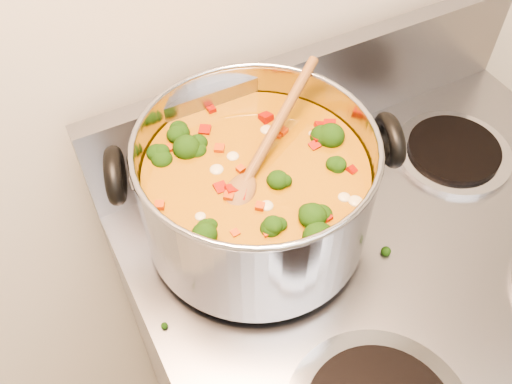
# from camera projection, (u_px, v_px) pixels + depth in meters

# --- Properties ---
(stockpot) EXTENTS (0.36, 0.30, 0.18)m
(stockpot) POSITION_uv_depth(u_px,v_px,m) (256.00, 190.00, 0.73)
(stockpot) COLOR #A3A3AB
(stockpot) RESTS_ON electric_range
(wooden_spoon) EXTENTS (0.21, 0.16, 0.08)m
(wooden_spoon) POSITION_uv_depth(u_px,v_px,m) (259.00, 157.00, 0.70)
(wooden_spoon) COLOR brown
(wooden_spoon) RESTS_ON stockpot
(cooktop_crumbs) EXTENTS (0.21, 0.30, 0.01)m
(cooktop_crumbs) POSITION_uv_depth(u_px,v_px,m) (188.00, 233.00, 0.80)
(cooktop_crumbs) COLOR black
(cooktop_crumbs) RESTS_ON electric_range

